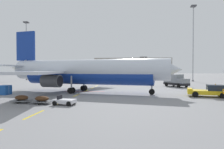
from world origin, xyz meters
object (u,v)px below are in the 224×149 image
(pushback_tug, at_px, (209,91))
(airliner_far_right, at_px, (119,72))
(apron_light_mast_near, at_px, (26,44))
(baggage_train, at_px, (42,100))
(uld_cargo_container, at_px, (5,90))
(airliner_foreground, at_px, (85,71))
(catering_truck, at_px, (175,80))
(apron_light_mast_far, at_px, (193,35))
(airliner_mid_left, at_px, (94,72))

(pushback_tug, distance_m, airliner_far_right, 67.51)
(airliner_far_right, relative_size, apron_light_mast_near, 1.00)
(baggage_train, height_order, uld_cargo_container, uld_cargo_container)
(airliner_foreground, xyz_separation_m, catering_truck, (19.86, 14.66, -2.30))
(uld_cargo_container, xyz_separation_m, apron_light_mast_far, (44.16, 43.83, 16.32))
(airliner_mid_left, xyz_separation_m, uld_cargo_container, (2.02, -92.12, -2.39))
(airliner_mid_left, xyz_separation_m, catering_truck, (34.68, -72.63, -1.54))
(uld_cargo_container, relative_size, apron_light_mast_far, 0.06)
(pushback_tug, height_order, apron_light_mast_near, apron_light_mast_near)
(apron_light_mast_far, bearing_deg, airliner_far_right, 142.66)
(airliner_far_right, distance_m, apron_light_mast_far, 38.54)
(airliner_foreground, height_order, airliner_far_right, airliner_foreground)
(apron_light_mast_near, bearing_deg, airliner_far_right, 26.51)
(apron_light_mast_near, height_order, apron_light_mast_far, apron_light_mast_far)
(apron_light_mast_near, bearing_deg, airliner_mid_left, 66.23)
(catering_truck, bearing_deg, uld_cargo_container, -149.17)
(airliner_foreground, height_order, apron_light_mast_far, apron_light_mast_far)
(airliner_far_right, xyz_separation_m, uld_cargo_container, (-15.64, -65.58, -2.24))
(airliner_foreground, relative_size, uld_cargo_container, 19.28)
(airliner_foreground, bearing_deg, airliner_mid_left, 99.64)
(airliner_foreground, distance_m, uld_cargo_container, 14.04)
(airliner_mid_left, relative_size, apron_light_mast_far, 0.98)
(pushback_tug, bearing_deg, uld_cargo_container, -178.99)
(apron_light_mast_far, bearing_deg, airliner_mid_left, 133.72)
(airliner_foreground, relative_size, catering_truck, 4.76)
(catering_truck, bearing_deg, apron_light_mast_near, 153.42)
(catering_truck, bearing_deg, pushback_tug, -86.56)
(catering_truck, distance_m, uld_cargo_container, 38.05)
(pushback_tug, bearing_deg, airliner_mid_left, 111.37)
(catering_truck, height_order, apron_light_mast_far, apron_light_mast_far)
(pushback_tug, distance_m, baggage_train, 24.91)
(airliner_foreground, height_order, airliner_mid_left, airliner_foreground)
(airliner_mid_left, relative_size, catering_truck, 3.76)
(airliner_foreground, bearing_deg, apron_light_mast_far, 51.19)
(airliner_far_right, bearing_deg, baggage_train, -93.97)
(airliner_foreground, distance_m, apron_light_mast_near, 55.66)
(uld_cargo_container, bearing_deg, pushback_tug, 1.01)
(airliner_foreground, xyz_separation_m, pushback_tug, (21.00, -4.24, -3.05))
(airliner_far_right, height_order, uld_cargo_container, airliner_far_right)
(pushback_tug, height_order, airliner_far_right, airliner_far_right)
(pushback_tug, height_order, airliner_mid_left, airliner_mid_left)
(pushback_tug, xyz_separation_m, apron_light_mast_far, (10.36, 43.23, 16.22))
(uld_cargo_container, bearing_deg, airliner_mid_left, 91.26)
(apron_light_mast_far, bearing_deg, uld_cargo_container, -135.22)
(airliner_foreground, relative_size, baggage_train, 3.97)
(catering_truck, bearing_deg, baggage_train, -128.59)
(airliner_far_right, xyz_separation_m, apron_light_mast_far, (28.52, -21.76, 14.08))
(airliner_mid_left, bearing_deg, apron_light_mast_far, -46.28)
(airliner_mid_left, bearing_deg, airliner_far_right, -56.35)
(baggage_train, bearing_deg, apron_light_mast_far, 57.14)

